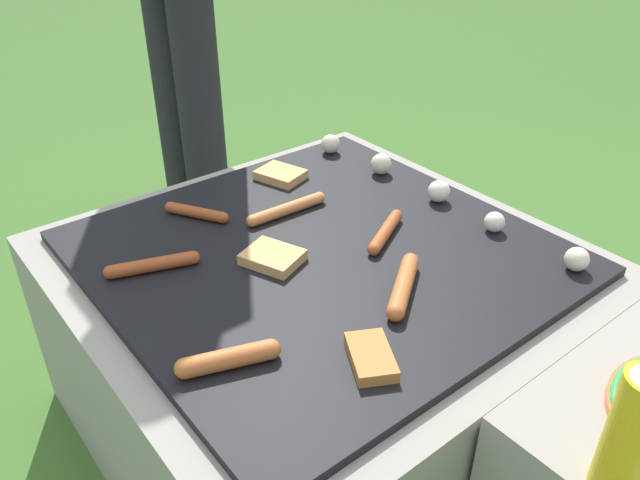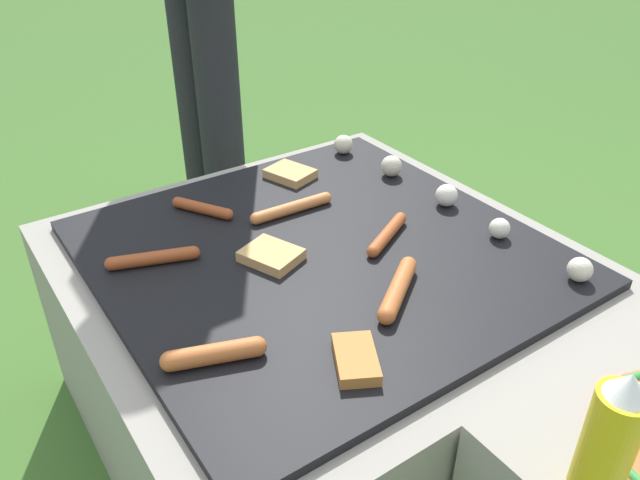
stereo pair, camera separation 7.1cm
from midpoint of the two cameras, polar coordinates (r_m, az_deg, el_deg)
name	(u,v)px [view 2 (the right image)]	position (r m, az deg, el deg)	size (l,w,h in m)	color
ground_plane	(320,416)	(1.48, 1.43, -15.86)	(14.00, 14.00, 0.00)	#3D6628
grill	(320,341)	(1.32, 1.57, -9.26)	(0.90, 0.90, 0.46)	gray
sausage_front_left	(398,289)	(1.07, 9.05, -4.47)	(0.12, 0.15, 0.03)	#B7602D
sausage_back_center	(202,208)	(1.32, -9.18, 2.86)	(0.13, 0.09, 0.02)	#93421E
sausage_front_right	(292,208)	(1.30, -1.02, 2.93)	(0.03, 0.19, 0.02)	#C6753D
sausage_mid_left	(214,354)	(0.94, -7.48, -10.32)	(0.07, 0.15, 0.03)	#B7602D
sausage_back_right	(153,258)	(1.17, -13.35, -1.66)	(0.07, 0.16, 0.02)	#93421E
sausage_front_center	(387,234)	(1.22, 7.84, 0.51)	(0.09, 0.15, 0.02)	#A34C23
bread_slice_center	(271,255)	(1.15, -2.71, -1.44)	(0.12, 0.11, 0.02)	tan
bread_slice_right	(290,173)	(1.45, -1.33, 6.08)	(0.12, 0.11, 0.02)	tan
bread_slice_left	(356,359)	(0.93, 5.53, -10.82)	(0.12, 0.10, 0.02)	#B27033
mushroom_row	(432,190)	(1.38, 11.69, 4.50)	(0.72, 0.07, 0.05)	beige
condiment_bottle	(607,448)	(0.78, 27.25, -16.62)	(0.06, 0.06, 0.20)	gold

